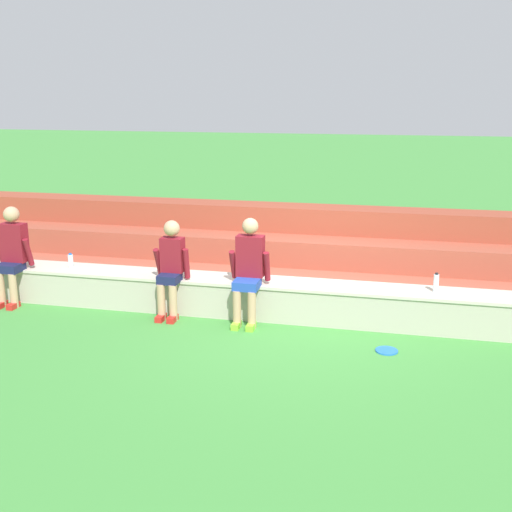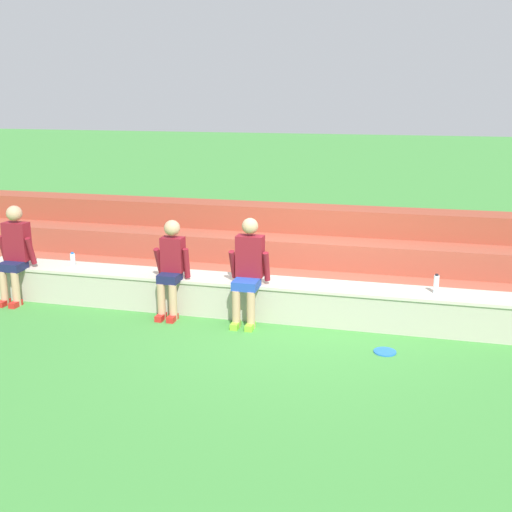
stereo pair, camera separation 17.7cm
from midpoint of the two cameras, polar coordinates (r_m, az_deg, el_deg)
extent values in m
plane|color=#428E3D|center=(8.51, 2.91, -6.29)|extent=(80.00, 80.00, 0.00)
cube|color=#B7AF9E|center=(8.68, 3.25, -4.09)|extent=(9.63, 0.55, 0.51)
cube|color=beige|center=(8.61, 3.28, -2.58)|extent=(9.67, 0.59, 0.04)
cube|color=#A9523D|center=(9.41, 4.04, -2.93)|extent=(12.64, 0.60, 0.41)
cube|color=#A24B36|center=(9.92, 4.61, -0.79)|extent=(12.64, 0.60, 0.82)
cube|color=#99422E|center=(10.44, 5.12, 1.14)|extent=(12.64, 0.60, 1.23)
cylinder|color=tan|center=(9.91, -22.56, -2.84)|extent=(0.11, 0.11, 0.51)
cylinder|color=tan|center=(9.79, -21.60, -2.94)|extent=(0.11, 0.11, 0.51)
cube|color=red|center=(9.94, -22.57, -4.09)|extent=(0.10, 0.22, 0.08)
cube|color=red|center=(9.83, -21.61, -4.21)|extent=(0.10, 0.22, 0.08)
cube|color=#191E47|center=(9.86, -21.84, -0.97)|extent=(0.33, 0.31, 0.12)
cube|color=maroon|center=(9.91, -21.53, 1.15)|extent=(0.37, 0.20, 0.57)
sphere|color=tan|center=(9.82, -21.76, 3.52)|extent=(0.23, 0.23, 0.23)
cylinder|color=maroon|center=(10.05, -22.63, 0.47)|extent=(0.08, 0.17, 0.43)
cylinder|color=maroon|center=(9.79, -20.41, 0.33)|extent=(0.08, 0.19, 0.43)
cylinder|color=tan|center=(8.74, -9.15, -4.14)|extent=(0.11, 0.11, 0.51)
cylinder|color=tan|center=(8.68, -8.10, -4.23)|extent=(0.11, 0.11, 0.51)
cube|color=red|center=(8.77, -9.19, -5.55)|extent=(0.10, 0.22, 0.08)
cube|color=red|center=(8.71, -8.15, -5.65)|extent=(0.10, 0.22, 0.08)
cube|color=#191E47|center=(8.72, -8.41, -2.01)|extent=(0.28, 0.30, 0.12)
cube|color=maroon|center=(8.78, -8.14, 0.11)|extent=(0.31, 0.20, 0.48)
sphere|color=tan|center=(8.69, -8.22, 2.49)|extent=(0.22, 0.22, 0.22)
cylinder|color=maroon|center=(8.86, -9.39, -0.52)|extent=(0.08, 0.23, 0.42)
cylinder|color=maroon|center=(8.71, -6.90, -0.69)|extent=(0.08, 0.14, 0.43)
cylinder|color=tan|center=(8.36, -2.34, -4.82)|extent=(0.11, 0.11, 0.51)
cylinder|color=tan|center=(8.31, -1.00, -4.93)|extent=(0.11, 0.11, 0.51)
cube|color=#8CD833|center=(8.40, -2.40, -6.29)|extent=(0.10, 0.22, 0.08)
cube|color=#8CD833|center=(8.35, -1.06, -6.41)|extent=(0.10, 0.22, 0.08)
cube|color=#2347B2|center=(8.37, -1.44, -2.56)|extent=(0.33, 0.35, 0.12)
cube|color=maroon|center=(8.47, -1.12, 0.00)|extent=(0.37, 0.20, 0.56)
sphere|color=tan|center=(8.37, -1.13, 2.72)|extent=(0.22, 0.22, 0.22)
cylinder|color=maroon|center=(8.54, -2.66, -0.76)|extent=(0.08, 0.23, 0.42)
cylinder|color=maroon|center=(8.43, 0.39, -0.95)|extent=(0.08, 0.19, 0.43)
cylinder|color=silver|center=(9.74, -16.93, -0.45)|extent=(0.07, 0.07, 0.19)
cylinder|color=blue|center=(9.72, -16.98, 0.17)|extent=(0.04, 0.04, 0.02)
cylinder|color=silver|center=(10.35, -22.47, -0.09)|extent=(0.07, 0.07, 0.19)
cylinder|color=black|center=(10.33, -22.53, 0.47)|extent=(0.04, 0.04, 0.02)
cylinder|color=silver|center=(8.48, 15.42, -2.39)|extent=(0.07, 0.07, 0.24)
cylinder|color=black|center=(8.44, 15.47, -1.56)|extent=(0.04, 0.04, 0.02)
cylinder|color=blue|center=(7.83, 11.10, -8.42)|extent=(0.27, 0.27, 0.02)
camera|label=1|loc=(0.09, -90.59, -0.15)|focal=44.17mm
camera|label=2|loc=(0.09, 89.41, 0.15)|focal=44.17mm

